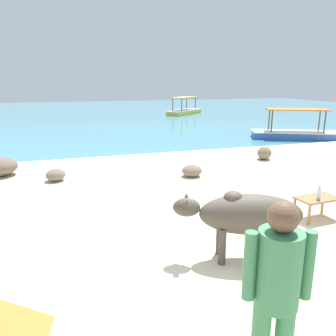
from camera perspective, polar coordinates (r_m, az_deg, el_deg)
name	(u,v)px	position (r m, az deg, el deg)	size (l,w,h in m)	color
sand_beach	(227,251)	(5.20, 9.94, -13.68)	(18.00, 14.00, 0.04)	beige
water_surface	(90,115)	(26.24, -13.03, 8.71)	(60.00, 36.00, 0.03)	teal
cow	(247,215)	(4.72, 13.20, -7.73)	(1.78, 0.95, 1.00)	#4C4238
low_bench_table	(317,201)	(6.65, 23.92, -5.06)	(0.79, 0.49, 0.40)	olive
bottle	(319,193)	(6.48, 24.18, -3.86)	(0.07, 0.07, 0.30)	#A3C6D1
person_standing	(277,289)	(2.72, 17.89, -18.91)	(0.49, 0.32, 1.62)	#428956
shore_rock_large	(192,171)	(8.81, 4.06, -0.46)	(0.54, 0.51, 0.30)	#756651
shore_rock_medium	(56,175)	(8.84, -18.49, -1.11)	(0.51, 0.46, 0.31)	#756651
shore_rock_small	(264,153)	(11.14, 15.99, 2.46)	(0.58, 0.44, 0.41)	#756651
boat_yellow	(184,110)	(26.26, 2.76, 9.70)	(3.55, 3.26, 1.29)	gold
boat_blue	(295,132)	(15.85, 20.67, 5.68)	(3.81, 2.62, 1.29)	#3866B7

